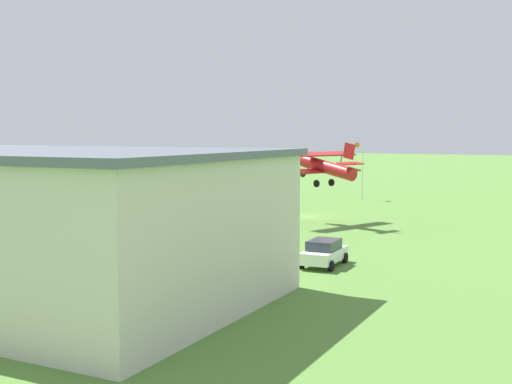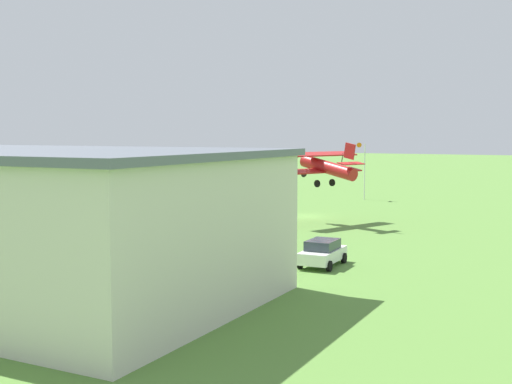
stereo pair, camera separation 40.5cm
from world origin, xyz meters
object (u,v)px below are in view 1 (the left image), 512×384
at_px(car_red, 42,227).
at_px(person_near_hangar_door, 46,220).
at_px(person_by_parked_cars, 254,233).
at_px(person_walking_on_apron, 59,232).
at_px(biplane, 325,166).
at_px(hangar, 1,220).
at_px(car_white, 324,252).
at_px(windsock, 358,150).
at_px(person_crossing_taxiway, 267,243).

bearing_deg(car_red, person_near_hangar_door, -49.34).
height_order(person_by_parked_cars, person_walking_on_apron, person_by_parked_cars).
bearing_deg(car_red, biplane, -134.26).
bearing_deg(car_red, hangar, 129.31).
height_order(car_white, windsock, windsock).
height_order(biplane, car_red, biplane).
distance_m(person_near_hangar_door, person_by_parked_cars, 18.97).
height_order(person_by_parked_cars, windsock, windsock).
relative_size(person_by_parked_cars, person_walking_on_apron, 1.12).
relative_size(car_white, person_near_hangar_door, 2.59).
relative_size(hangar, car_white, 6.64).
height_order(car_red, person_walking_on_apron, car_red).
height_order(person_crossing_taxiway, person_walking_on_apron, person_crossing_taxiway).
bearing_deg(car_white, person_crossing_taxiway, -17.57).
relative_size(car_red, person_by_parked_cars, 2.65).
relative_size(person_walking_on_apron, windsock, 0.22).
height_order(car_red, windsock, windsock).
xyz_separation_m(hangar, biplane, (-5.53, -30.72, 1.53)).
bearing_deg(car_red, person_walking_on_apron, 158.84).
xyz_separation_m(person_crossing_taxiway, person_walking_on_apron, (15.93, 2.54, -0.06)).
relative_size(biplane, person_crossing_taxiway, 5.45).
relative_size(car_red, windsock, 0.67).
xyz_separation_m(hangar, car_red, (11.14, -13.61, -2.84)).
bearing_deg(person_by_parked_cars, hangar, 74.79).
bearing_deg(person_near_hangar_door, biplane, -144.54).
bearing_deg(windsock, person_near_hangar_door, 68.28).
height_order(hangar, biplane, biplane).
bearing_deg(person_walking_on_apron, hangar, 123.37).
xyz_separation_m(hangar, person_crossing_taxiway, (-7.71, -15.02, -2.83)).
xyz_separation_m(car_white, person_near_hangar_door, (26.30, -3.31, -0.03)).
bearing_deg(person_crossing_taxiway, person_by_parked_cars, -50.52).
relative_size(biplane, car_white, 2.18).
distance_m(biplane, car_red, 24.29).
height_order(hangar, person_by_parked_cars, hangar).
distance_m(person_by_parked_cars, person_walking_on_apron, 14.44).
relative_size(hangar, car_red, 5.99).
xyz_separation_m(car_white, person_crossing_taxiway, (4.66, -1.48, -0.00)).
distance_m(hangar, windsock, 53.84).
bearing_deg(windsock, car_white, 106.08).
bearing_deg(person_by_parked_cars, car_white, 147.06).
height_order(person_near_hangar_door, person_by_parked_cars, person_by_parked_cars).
xyz_separation_m(biplane, person_by_parked_cars, (0.55, 12.39, -4.31)).
xyz_separation_m(person_near_hangar_door, person_crossing_taxiway, (-21.64, 1.84, 0.03)).
bearing_deg(hangar, person_by_parked_cars, -105.21).
bearing_deg(person_by_parked_cars, biplane, -92.53).
xyz_separation_m(person_by_parked_cars, windsock, (4.21, -35.44, 5.22)).
bearing_deg(person_walking_on_apron, car_white, -177.03).
bearing_deg(biplane, person_by_parked_cars, 87.47).
relative_size(hangar, biplane, 3.05).
distance_m(hangar, car_red, 17.82).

